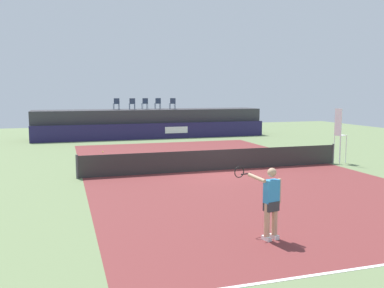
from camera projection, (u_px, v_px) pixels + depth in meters
The scene contains 15 objects.
ground_plane at pixel (197, 160), 22.01m from camera, with size 48.00×48.00×0.00m, color #6B7F51.
court_inner at pixel (217, 170), 19.16m from camera, with size 12.00×22.00×0.00m, color maroon.
sponsor_wall at pixel (155, 131), 31.89m from camera, with size 18.00×0.22×1.20m.
spectator_platform at pixel (150, 123), 33.53m from camera, with size 18.00×2.80×2.20m, color #38383D.
spectator_chair_far_left at pixel (116, 103), 32.73m from camera, with size 0.46×0.46×0.89m.
spectator_chair_left at pixel (132, 103), 32.70m from camera, with size 0.46×0.46×0.89m.
spectator_chair_center at pixel (145, 103), 33.36m from camera, with size 0.45×0.45×0.89m.
spectator_chair_right at pixel (158, 103), 33.74m from camera, with size 0.45×0.45×0.89m.
spectator_chair_far_right at pixel (173, 103), 33.52m from camera, with size 0.46×0.46×0.89m.
umpire_chair at pixel (339, 132), 20.85m from camera, with size 0.52×0.52×2.76m.
tennis_net at pixel (217, 160), 19.10m from camera, with size 12.40×0.02×0.95m, color #2D2D2D.
net_post_near at pixel (77, 167), 17.28m from camera, with size 0.10×0.10×1.00m, color #4C4C51.
net_post_far at pixel (333, 154), 20.92m from camera, with size 0.10×0.10×1.00m, color #4C4C51.
tennis_player at pixel (270, 201), 10.07m from camera, with size 0.88×1.11×1.77m.
tennis_ball at pixel (103, 152), 24.85m from camera, with size 0.07×0.07×0.07m, color #D8EA33.
Camera 1 is at (-6.68, -17.68, 3.56)m, focal length 39.07 mm.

